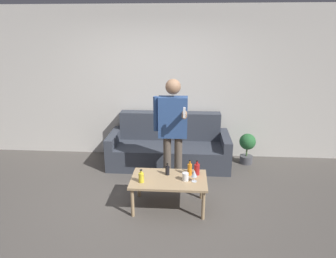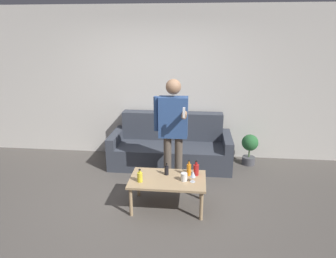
# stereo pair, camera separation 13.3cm
# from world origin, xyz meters

# --- Properties ---
(ground_plane) EXTENTS (16.00, 16.00, 0.00)m
(ground_plane) POSITION_xyz_m (0.00, 0.00, 0.00)
(ground_plane) COLOR #514C47
(wall_back) EXTENTS (8.00, 0.06, 2.70)m
(wall_back) POSITION_xyz_m (0.00, 2.08, 1.35)
(wall_back) COLOR silver
(wall_back) RESTS_ON ground_plane
(couch) EXTENTS (2.07, 0.85, 0.88)m
(couch) POSITION_xyz_m (0.28, 1.64, 0.31)
(couch) COLOR #383D47
(couch) RESTS_ON ground_plane
(coffee_table) EXTENTS (0.99, 0.59, 0.42)m
(coffee_table) POSITION_xyz_m (0.37, 0.22, 0.38)
(coffee_table) COLOR tan
(coffee_table) RESTS_ON ground_plane
(bottle_orange) EXTENTS (0.06, 0.06, 0.16)m
(bottle_orange) POSITION_xyz_m (0.34, 0.33, 0.49)
(bottle_orange) COLOR black
(bottle_orange) RESTS_ON coffee_table
(bottle_green) EXTENTS (0.07, 0.07, 0.17)m
(bottle_green) POSITION_xyz_m (0.03, 0.10, 0.49)
(bottle_green) COLOR yellow
(bottle_green) RESTS_ON coffee_table
(bottle_dark) EXTENTS (0.06, 0.06, 0.22)m
(bottle_dark) POSITION_xyz_m (0.64, 0.34, 0.51)
(bottle_dark) COLOR orange
(bottle_dark) RESTS_ON coffee_table
(bottle_yellow) EXTENTS (0.07, 0.07, 0.21)m
(bottle_yellow) POSITION_xyz_m (0.74, 0.36, 0.50)
(bottle_yellow) COLOR #B21E1E
(bottle_yellow) RESTS_ON coffee_table
(wine_glass_near) EXTENTS (0.07, 0.07, 0.16)m
(wine_glass_near) POSITION_xyz_m (0.70, 0.16, 0.53)
(wine_glass_near) COLOR silver
(wine_glass_near) RESTS_ON coffee_table
(cup_on_table) EXTENTS (0.08, 0.08, 0.11)m
(cup_on_table) POSITION_xyz_m (0.59, 0.18, 0.47)
(cup_on_table) COLOR white
(cup_on_table) RESTS_ON coffee_table
(person_standing_front) EXTENTS (0.49, 0.42, 1.63)m
(person_standing_front) POSITION_xyz_m (0.38, 0.82, 0.96)
(person_standing_front) COLOR brown
(person_standing_front) RESTS_ON ground_plane
(potted_plant) EXTENTS (0.28, 0.28, 0.55)m
(potted_plant) POSITION_xyz_m (1.66, 1.73, 0.33)
(potted_plant) COLOR #4C4C51
(potted_plant) RESTS_ON ground_plane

